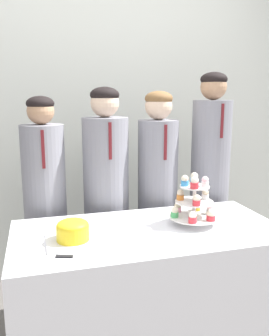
{
  "coord_description": "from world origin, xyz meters",
  "views": [
    {
      "loc": [
        -0.54,
        -1.32,
        1.45
      ],
      "look_at": [
        -0.07,
        0.37,
        1.1
      ],
      "focal_mm": 38.0,
      "sensor_mm": 36.0,
      "label": 1
    }
  ],
  "objects_px": {
    "cake_knife": "(75,257)",
    "cupcake_stand": "(194,202)",
    "student_2": "(157,207)",
    "student_3": "(209,194)",
    "student_0": "(46,220)",
    "round_cake": "(73,231)",
    "student_1": "(107,211)"
  },
  "relations": [
    {
      "from": "round_cake",
      "to": "cake_knife",
      "type": "relative_size",
      "value": 1.03
    },
    {
      "from": "cake_knife",
      "to": "cupcake_stand",
      "type": "relative_size",
      "value": 0.88
    },
    {
      "from": "cupcake_stand",
      "to": "student_0",
      "type": "height_order",
      "value": "student_0"
    },
    {
      "from": "student_2",
      "to": "student_3",
      "type": "relative_size",
      "value": 0.92
    },
    {
      "from": "round_cake",
      "to": "student_1",
      "type": "xyz_separation_m",
      "value": [
        0.28,
        0.59,
        -0.11
      ]
    },
    {
      "from": "round_cake",
      "to": "student_1",
      "type": "distance_m",
      "value": 0.66
    },
    {
      "from": "cupcake_stand",
      "to": "student_2",
      "type": "bearing_deg",
      "value": 92.75
    },
    {
      "from": "cupcake_stand",
      "to": "student_3",
      "type": "xyz_separation_m",
      "value": [
        0.36,
        0.52,
        -0.12
      ]
    },
    {
      "from": "cake_knife",
      "to": "student_0",
      "type": "xyz_separation_m",
      "value": [
        -0.1,
        0.76,
        -0.08
      ]
    },
    {
      "from": "cake_knife",
      "to": "student_0",
      "type": "distance_m",
      "value": 0.77
    },
    {
      "from": "cake_knife",
      "to": "student_1",
      "type": "height_order",
      "value": "student_1"
    },
    {
      "from": "round_cake",
      "to": "student_1",
      "type": "bearing_deg",
      "value": 64.76
    },
    {
      "from": "cake_knife",
      "to": "student_2",
      "type": "distance_m",
      "value": 0.99
    },
    {
      "from": "student_1",
      "to": "student_2",
      "type": "xyz_separation_m",
      "value": [
        0.35,
        -0.0,
        -0.0
      ]
    },
    {
      "from": "cake_knife",
      "to": "cupcake_stand",
      "type": "bearing_deg",
      "value": 36.81
    },
    {
      "from": "student_2",
      "to": "student_1",
      "type": "bearing_deg",
      "value": 180.0
    },
    {
      "from": "student_0",
      "to": "cake_knife",
      "type": "bearing_deg",
      "value": -82.72
    },
    {
      "from": "round_cake",
      "to": "cake_knife",
      "type": "distance_m",
      "value": 0.18
    },
    {
      "from": "cupcake_stand",
      "to": "student_3",
      "type": "height_order",
      "value": "student_3"
    },
    {
      "from": "student_0",
      "to": "student_3",
      "type": "distance_m",
      "value": 1.12
    },
    {
      "from": "cupcake_stand",
      "to": "student_3",
      "type": "relative_size",
      "value": 0.17
    },
    {
      "from": "cake_knife",
      "to": "student_3",
      "type": "relative_size",
      "value": 0.15
    },
    {
      "from": "student_3",
      "to": "round_cake",
      "type": "bearing_deg",
      "value": -149.9
    },
    {
      "from": "student_3",
      "to": "student_1",
      "type": "bearing_deg",
      "value": 180.0
    },
    {
      "from": "cake_knife",
      "to": "student_0",
      "type": "height_order",
      "value": "student_0"
    },
    {
      "from": "student_1",
      "to": "student_2",
      "type": "relative_size",
      "value": 1.02
    },
    {
      "from": "student_0",
      "to": "student_1",
      "type": "xyz_separation_m",
      "value": [
        0.38,
        0.0,
        0.02
      ]
    },
    {
      "from": "cupcake_stand",
      "to": "student_2",
      "type": "height_order",
      "value": "student_2"
    },
    {
      "from": "round_cake",
      "to": "cake_knife",
      "type": "xyz_separation_m",
      "value": [
        -0.01,
        -0.17,
        -0.05
      ]
    },
    {
      "from": "round_cake",
      "to": "student_0",
      "type": "bearing_deg",
      "value": 100.42
    },
    {
      "from": "student_0",
      "to": "round_cake",
      "type": "bearing_deg",
      "value": -79.58
    },
    {
      "from": "cake_knife",
      "to": "cupcake_stand",
      "type": "distance_m",
      "value": 0.72
    }
  ]
}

